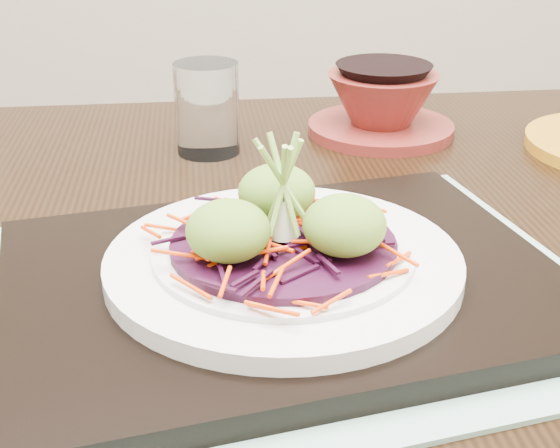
{
  "coord_description": "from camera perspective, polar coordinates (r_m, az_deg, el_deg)",
  "views": [
    {
      "loc": [
        -0.01,
        -0.54,
        1.03
      ],
      "look_at": [
        0.04,
        -0.06,
        0.81
      ],
      "focal_mm": 50.0,
      "sensor_mm": 36.0,
      "label": 1
    }
  ],
  "objects": [
    {
      "name": "serving_tray",
      "position": [
        0.53,
        0.24,
        -4.25
      ],
      "size": [
        0.41,
        0.33,
        0.02
      ],
      "primitive_type": "cube",
      "rotation": [
        0.0,
        0.0,
        0.18
      ],
      "color": "black",
      "rests_on": "placemat"
    },
    {
      "name": "dining_table",
      "position": [
        0.65,
        0.37,
        -9.42
      ],
      "size": [
        1.22,
        0.81,
        0.76
      ],
      "rotation": [
        0.0,
        0.0,
        0.0
      ],
      "color": "black",
      "rests_on": "ground"
    },
    {
      "name": "white_plate",
      "position": [
        0.52,
        0.25,
        -2.7
      ],
      "size": [
        0.24,
        0.24,
        0.02
      ],
      "color": "silver",
      "rests_on": "serving_tray"
    },
    {
      "name": "terracotta_bowl_set",
      "position": [
        0.85,
        7.45,
        8.47
      ],
      "size": [
        0.17,
        0.17,
        0.07
      ],
      "rotation": [
        0.0,
        0.0,
        0.08
      ],
      "color": "maroon",
      "rests_on": "dining_table"
    },
    {
      "name": "guacamole_scoops",
      "position": [
        0.5,
        0.26,
        0.6
      ],
      "size": [
        0.13,
        0.11,
        0.04
      ],
      "color": "olive",
      "rests_on": "cabbage_bed"
    },
    {
      "name": "scallion_garnish",
      "position": [
        0.5,
        0.26,
        2.53
      ],
      "size": [
        0.05,
        0.05,
        0.08
      ],
      "primitive_type": null,
      "color": "#85B548",
      "rests_on": "cabbage_bed"
    },
    {
      "name": "placemat",
      "position": [
        0.53,
        0.24,
        -5.19
      ],
      "size": [
        0.47,
        0.4,
        0.0
      ],
      "primitive_type": "cube",
      "rotation": [
        0.0,
        0.0,
        0.18
      ],
      "color": "#87AE9B",
      "rests_on": "dining_table"
    },
    {
      "name": "carrot_julienne",
      "position": [
        0.51,
        0.25,
        -0.78
      ],
      "size": [
        0.18,
        0.18,
        0.01
      ],
      "primitive_type": null,
      "color": "#E13703",
      "rests_on": "cabbage_bed"
    },
    {
      "name": "cabbage_bed",
      "position": [
        0.51,
        0.25,
        -1.51
      ],
      "size": [
        0.15,
        0.15,
        0.01
      ],
      "primitive_type": "cylinder",
      "color": "#320A20",
      "rests_on": "white_plate"
    },
    {
      "name": "water_glass",
      "position": [
        0.79,
        -5.35,
        8.42
      ],
      "size": [
        0.08,
        0.08,
        0.09
      ],
      "primitive_type": "cylinder",
      "rotation": [
        0.0,
        0.0,
        0.29
      ],
      "color": "white",
      "rests_on": "dining_table"
    }
  ]
}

